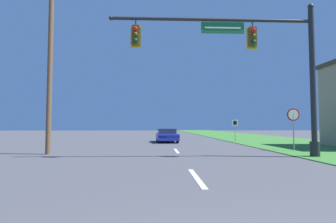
{
  "coord_description": "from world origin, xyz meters",
  "views": [
    {
      "loc": [
        -1.12,
        -1.57,
        1.5
      ],
      "look_at": [
        0.0,
        26.59,
        3.03
      ],
      "focal_mm": 28.0,
      "sensor_mm": 36.0,
      "label": 1
    }
  ],
  "objects_px": {
    "route_sign_post": "(235,125)",
    "car_ahead": "(167,135)",
    "signal_mast": "(262,62)",
    "stop_sign": "(293,120)",
    "utility_pole_near": "(50,57)"
  },
  "relations": [
    {
      "from": "car_ahead",
      "to": "utility_pole_near",
      "type": "relative_size",
      "value": 0.43
    },
    {
      "from": "car_ahead",
      "to": "stop_sign",
      "type": "distance_m",
      "value": 11.32
    },
    {
      "from": "signal_mast",
      "to": "car_ahead",
      "type": "height_order",
      "value": "signal_mast"
    },
    {
      "from": "car_ahead",
      "to": "route_sign_post",
      "type": "relative_size",
      "value": 2.14
    },
    {
      "from": "route_sign_post",
      "to": "utility_pole_near",
      "type": "height_order",
      "value": "utility_pole_near"
    },
    {
      "from": "car_ahead",
      "to": "route_sign_post",
      "type": "height_order",
      "value": "route_sign_post"
    },
    {
      "from": "stop_sign",
      "to": "utility_pole_near",
      "type": "distance_m",
      "value": 14.38
    },
    {
      "from": "utility_pole_near",
      "to": "signal_mast",
      "type": "bearing_deg",
      "value": -9.55
    },
    {
      "from": "car_ahead",
      "to": "stop_sign",
      "type": "height_order",
      "value": "stop_sign"
    },
    {
      "from": "signal_mast",
      "to": "car_ahead",
      "type": "xyz_separation_m",
      "value": [
        -4.17,
        11.67,
        -3.96
      ]
    },
    {
      "from": "stop_sign",
      "to": "signal_mast",
      "type": "bearing_deg",
      "value": -135.19
    },
    {
      "from": "car_ahead",
      "to": "stop_sign",
      "type": "bearing_deg",
      "value": -49.41
    },
    {
      "from": "car_ahead",
      "to": "utility_pole_near",
      "type": "bearing_deg",
      "value": -123.88
    },
    {
      "from": "route_sign_post",
      "to": "car_ahead",
      "type": "bearing_deg",
      "value": -178.27
    },
    {
      "from": "signal_mast",
      "to": "stop_sign",
      "type": "relative_size",
      "value": 4.02
    }
  ]
}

